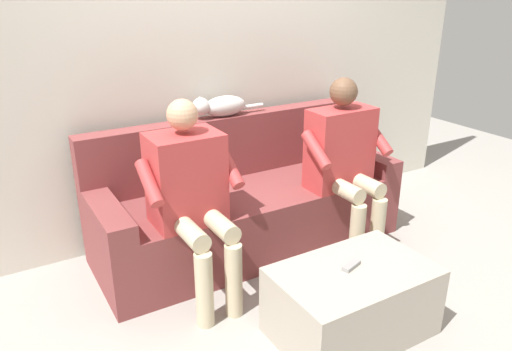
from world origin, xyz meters
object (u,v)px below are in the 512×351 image
at_px(person_left_seated, 345,156).
at_px(couch, 246,205).
at_px(coffee_table, 352,301).
at_px(cat_on_backrest, 220,106).
at_px(remote_gray, 351,266).
at_px(person_right_seated, 191,189).

bearing_deg(person_left_seated, couch, -33.29).
bearing_deg(coffee_table, cat_on_backrest, -87.74).
distance_m(cat_on_backrest, remote_gray, 1.48).
xyz_separation_m(person_right_seated, cat_on_backrest, (-0.50, -0.60, 0.30)).
relative_size(coffee_table, person_right_seated, 0.70).
distance_m(coffee_table, cat_on_backrest, 1.60).
relative_size(person_right_seated, remote_gray, 9.60).
distance_m(person_left_seated, cat_on_backrest, 0.92).
xyz_separation_m(couch, remote_gray, (0.00, 1.11, 0.10)).
xyz_separation_m(cat_on_backrest, remote_gray, (-0.05, 1.37, -0.57)).
bearing_deg(cat_on_backrest, person_right_seated, 50.20).
distance_m(coffee_table, person_right_seated, 1.08).
height_order(couch, person_left_seated, person_left_seated).
bearing_deg(couch, cat_on_backrest, -78.14).
xyz_separation_m(coffee_table, person_left_seated, (-0.56, -0.77, 0.49)).
relative_size(person_left_seated, person_right_seated, 1.02).
xyz_separation_m(person_left_seated, person_right_seated, (1.11, -0.02, -0.01)).
height_order(couch, remote_gray, couch).
relative_size(cat_on_backrest, remote_gray, 4.46).
distance_m(person_left_seated, person_right_seated, 1.11).
height_order(person_right_seated, cat_on_backrest, person_right_seated).
distance_m(couch, remote_gray, 1.11).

